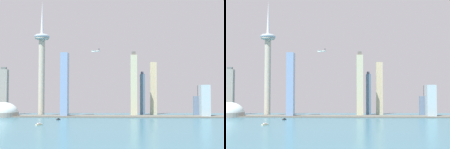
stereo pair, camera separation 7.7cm
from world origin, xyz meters
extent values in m
plane|color=#3A6F83|center=(0.00, 0.00, 0.00)|extent=(6000.00, 6000.00, 0.00)
cube|color=#646158|center=(0.00, 477.39, 1.67)|extent=(743.10, 57.72, 3.34)
cylinder|color=#B1AC99|center=(-188.94, 517.99, 106.32)|extent=(16.60, 16.60, 212.65)
ellipsoid|color=#95ABB9|center=(-188.94, 517.99, 212.65)|extent=(40.93, 40.93, 15.68)
torus|color=#B1AC99|center=(-188.94, 517.99, 207.16)|extent=(37.93, 37.93, 3.14)
cone|color=silver|center=(-188.94, 517.99, 265.72)|extent=(8.30, 8.30, 90.47)
cylinder|color=gray|center=(-276.34, 473.23, 6.09)|extent=(78.39, 78.39, 12.19)
ellipsoid|color=silver|center=(-276.34, 473.23, 12.19)|extent=(74.47, 74.47, 49.86)
cube|color=#B6BB98|center=(58.32, 516.07, 80.40)|extent=(16.92, 25.45, 160.79)
cube|color=#5F5B55|center=(58.32, 516.07, 165.51)|extent=(10.15, 15.27, 9.43)
cube|color=#7696C3|center=(-119.43, 478.98, 81.78)|extent=(18.16, 27.99, 163.56)
cube|color=slate|center=(232.42, 548.33, 26.00)|extent=(22.54, 13.21, 52.00)
cylinder|color=#4C4C51|center=(232.42, 548.33, 66.73)|extent=(1.60, 1.60, 29.46)
cube|color=#A6C0C9|center=(234.96, 476.18, 40.40)|extent=(22.97, 25.08, 80.80)
cube|color=slate|center=(82.16, 538.26, 55.75)|extent=(13.09, 20.57, 111.49)
cube|color=#505568|center=(82.16, 538.26, 114.82)|extent=(7.85, 12.34, 6.66)
cube|color=#C6B68F|center=(115.01, 575.69, 73.52)|extent=(17.93, 16.94, 147.04)
cube|color=gray|center=(-300.50, 541.93, 62.75)|extent=(23.20, 15.83, 125.49)
cube|color=#566260|center=(-300.50, 541.93, 128.64)|extent=(13.92, 9.50, 6.30)
cube|color=beige|center=(-129.31, 263.61, 1.19)|extent=(11.31, 14.27, 2.38)
cube|color=silver|center=(-129.31, 263.61, 3.20)|extent=(5.85, 6.85, 1.64)
cylinder|color=silver|center=(-129.31, 263.61, 7.38)|extent=(0.24, 0.24, 6.71)
cube|color=#252225|center=(-116.53, 385.55, 0.83)|extent=(7.95, 12.86, 1.67)
cube|color=#333A3F|center=(-116.53, 385.55, 2.90)|extent=(4.44, 6.01, 2.46)
cylinder|color=silver|center=(-35.03, 422.71, 160.17)|extent=(21.67, 19.00, 2.63)
sphere|color=silver|center=(-45.01, 431.20, 160.17)|extent=(2.63, 2.63, 2.63)
cube|color=silver|center=(-35.03, 422.71, 161.35)|extent=(18.90, 21.54, 0.50)
cube|color=silver|center=(-26.65, 415.57, 160.57)|extent=(7.33, 8.15, 0.40)
cube|color=#2D333D|center=(-26.65, 415.57, 163.99)|extent=(1.75, 1.60, 5.00)
camera|label=1|loc=(33.66, -372.23, 63.35)|focal=53.76mm
camera|label=2|loc=(33.73, -372.23, 63.35)|focal=53.76mm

